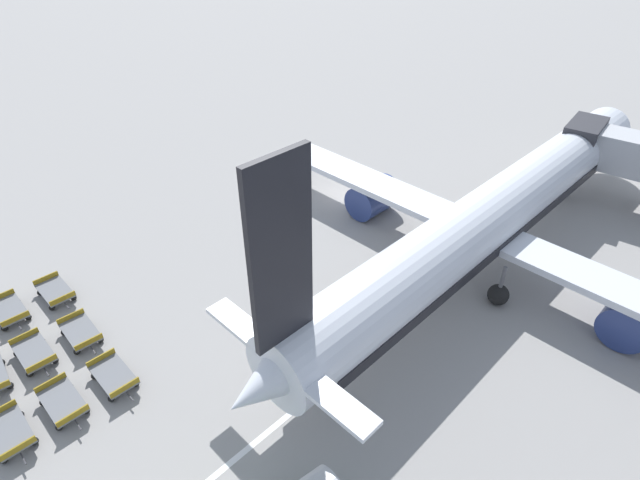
# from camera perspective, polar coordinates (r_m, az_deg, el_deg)

# --- Properties ---
(ground_plane) EXTENTS (500.00, 500.00, 0.00)m
(ground_plane) POSITION_cam_1_polar(r_m,az_deg,el_deg) (41.63, 3.03, 5.05)
(ground_plane) COLOR gray
(airplane) EXTENTS (35.29, 42.30, 13.86)m
(airplane) POSITION_cam_1_polar(r_m,az_deg,el_deg) (34.03, 19.01, 2.49)
(airplane) COLOR silver
(airplane) RESTS_ON ground_plane
(baggage_dolly_row_near_col_c) EXTENTS (3.55, 1.92, 0.92)m
(baggage_dolly_row_near_col_c) POSITION_cam_1_polar(r_m,az_deg,el_deg) (28.17, -31.90, -18.19)
(baggage_dolly_row_near_col_c) COLOR slate
(baggage_dolly_row_near_col_c) RESTS_ON ground_plane
(baggage_dolly_row_mid_a_col_a) EXTENTS (3.55, 1.92, 0.92)m
(baggage_dolly_row_mid_a_col_a) POSITION_cam_1_polar(r_m,az_deg,el_deg) (34.85, -31.97, -6.87)
(baggage_dolly_row_mid_a_col_a) COLOR slate
(baggage_dolly_row_mid_a_col_a) RESTS_ON ground_plane
(baggage_dolly_row_mid_a_col_b) EXTENTS (3.55, 1.91, 0.92)m
(baggage_dolly_row_mid_a_col_b) POSITION_cam_1_polar(r_m,az_deg,el_deg) (31.32, -29.86, -11.15)
(baggage_dolly_row_mid_a_col_b) COLOR slate
(baggage_dolly_row_mid_a_col_b) RESTS_ON ground_plane
(baggage_dolly_row_mid_a_col_c) EXTENTS (3.54, 1.89, 0.92)m
(baggage_dolly_row_mid_a_col_c) POSITION_cam_1_polar(r_m,az_deg,el_deg) (28.21, -27.31, -16.16)
(baggage_dolly_row_mid_a_col_c) COLOR slate
(baggage_dolly_row_mid_a_col_c) RESTS_ON ground_plane
(baggage_dolly_row_mid_b_col_a) EXTENTS (3.54, 1.91, 0.92)m
(baggage_dolly_row_mid_b_col_a) POSITION_cam_1_polar(r_m,az_deg,el_deg) (34.99, -28.00, -5.23)
(baggage_dolly_row_mid_b_col_a) COLOR slate
(baggage_dolly_row_mid_b_col_a) RESTS_ON ground_plane
(baggage_dolly_row_mid_b_col_b) EXTENTS (3.55, 1.98, 0.92)m
(baggage_dolly_row_mid_b_col_b) POSITION_cam_1_polar(r_m,az_deg,el_deg) (31.39, -25.67, -9.50)
(baggage_dolly_row_mid_b_col_b) COLOR slate
(baggage_dolly_row_mid_b_col_b) RESTS_ON ground_plane
(baggage_dolly_row_mid_b_col_c) EXTENTS (3.55, 1.91, 0.92)m
(baggage_dolly_row_mid_b_col_c) POSITION_cam_1_polar(r_m,az_deg,el_deg) (28.35, -22.51, -14.15)
(baggage_dolly_row_mid_b_col_c) COLOR slate
(baggage_dolly_row_mid_b_col_c) RESTS_ON ground_plane
(stand_guidance_stripe) EXTENTS (3.85, 28.89, 0.01)m
(stand_guidance_stripe) POSITION_cam_1_polar(r_m,az_deg,el_deg) (29.80, 8.85, -9.59)
(stand_guidance_stripe) COLOR white
(stand_guidance_stripe) RESTS_ON ground_plane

